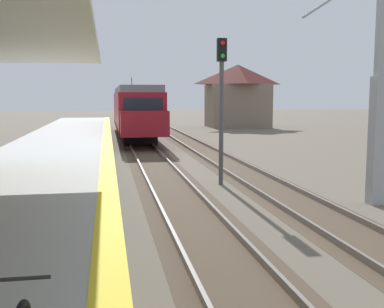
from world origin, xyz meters
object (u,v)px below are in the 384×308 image
object	(u,v)px
approaching_train	(135,109)
catenary_pylon_far_side	(370,82)
distant_trackside_house	(238,95)
rail_signal_post	(222,96)

from	to	relation	value
approaching_train	catenary_pylon_far_side	xyz separation A→B (m)	(5.33, -24.54, 1.43)
approaching_train	distant_trackside_house	xyz separation A→B (m)	(11.20, 10.72, 1.16)
rail_signal_post	catenary_pylon_far_side	xyz separation A→B (m)	(3.44, -3.90, 0.41)
rail_signal_post	catenary_pylon_far_side	world-z (taller)	catenary_pylon_far_side
catenary_pylon_far_side	distant_trackside_house	size ratio (longest dim) A/B	1.14
approaching_train	rail_signal_post	xyz separation A→B (m)	(1.88, -20.64, 1.02)
approaching_train	catenary_pylon_far_side	size ratio (longest dim) A/B	2.61
approaching_train	rail_signal_post	size ratio (longest dim) A/B	3.77
catenary_pylon_far_side	distant_trackside_house	distance (m)	35.74
rail_signal_post	approaching_train	bearing A→B (deg)	95.22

